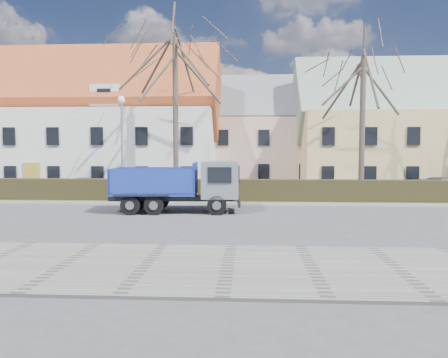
# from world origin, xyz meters

# --- Properties ---
(ground) EXTENTS (120.00, 120.00, 0.00)m
(ground) POSITION_xyz_m (0.00, 0.00, 0.00)
(ground) COLOR #434346
(sidewalk_near) EXTENTS (80.00, 5.00, 0.08)m
(sidewalk_near) POSITION_xyz_m (0.00, -8.50, 0.04)
(sidewalk_near) COLOR gray
(sidewalk_near) RESTS_ON ground
(curb_far) EXTENTS (80.00, 0.30, 0.12)m
(curb_far) POSITION_xyz_m (0.00, 4.60, 0.06)
(curb_far) COLOR gray
(curb_far) RESTS_ON ground
(grass_strip) EXTENTS (80.00, 3.00, 0.10)m
(grass_strip) POSITION_xyz_m (0.00, 6.20, 0.05)
(grass_strip) COLOR #4F5F35
(grass_strip) RESTS_ON ground
(hedge) EXTENTS (60.00, 0.90, 1.30)m
(hedge) POSITION_xyz_m (0.00, 6.00, 0.65)
(hedge) COLOR black
(hedge) RESTS_ON ground
(building_white) EXTENTS (26.80, 10.80, 9.50)m
(building_white) POSITION_xyz_m (-13.00, 16.00, 4.75)
(building_white) COLOR white
(building_white) RESTS_ON ground
(building_pink) EXTENTS (10.80, 8.80, 8.00)m
(building_pink) POSITION_xyz_m (4.00, 20.00, 4.00)
(building_pink) COLOR #CFA892
(building_pink) RESTS_ON ground
(building_yellow) EXTENTS (18.80, 10.80, 8.50)m
(building_yellow) POSITION_xyz_m (16.00, 17.00, 4.25)
(building_yellow) COLOR #DEBF7A
(building_yellow) RESTS_ON ground
(tree_1) EXTENTS (9.20, 9.20, 12.65)m
(tree_1) POSITION_xyz_m (-2.00, 8.50, 6.33)
(tree_1) COLOR #463A30
(tree_1) RESTS_ON ground
(tree_2) EXTENTS (8.00, 8.00, 11.00)m
(tree_2) POSITION_xyz_m (10.00, 8.50, 5.50)
(tree_2) COLOR #463A30
(tree_2) RESTS_ON ground
(dump_truck) EXTENTS (6.76, 2.81, 2.66)m
(dump_truck) POSITION_xyz_m (-1.09, 1.80, 1.33)
(dump_truck) COLOR navy
(dump_truck) RESTS_ON ground
(streetlight) EXTENTS (0.51, 0.51, 6.54)m
(streetlight) POSITION_xyz_m (-5.14, 7.00, 3.27)
(streetlight) COLOR #9FA2A3
(streetlight) RESTS_ON ground
(cart_frame) EXTENTS (0.78, 0.57, 0.64)m
(cart_frame) POSITION_xyz_m (-3.63, 4.49, 0.32)
(cart_frame) COLOR silver
(cart_frame) RESTS_ON ground
(parked_car_a) EXTENTS (3.98, 2.47, 1.26)m
(parked_car_a) POSITION_xyz_m (-8.42, 9.80, 0.63)
(parked_car_a) COLOR #23242B
(parked_car_a) RESTS_ON ground
(parked_car_b) EXTENTS (4.74, 2.74, 1.29)m
(parked_car_b) POSITION_xyz_m (16.03, 10.05, 0.65)
(parked_car_b) COLOR #2A2A30
(parked_car_b) RESTS_ON ground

